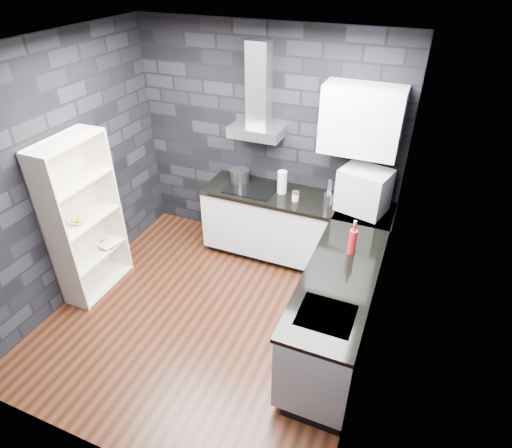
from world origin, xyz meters
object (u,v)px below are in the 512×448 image
Objects in this scene: pot at (240,176)px; bookshelf at (84,220)px; storage_jar at (295,197)px; glass_vase at (282,182)px; utensil_crock at (328,200)px; red_bottle at (352,242)px; fruit_bowl at (78,220)px; appliance_garage at (364,191)px.

bookshelf is (-1.17, -1.42, -0.08)m from pot.
pot is 0.80m from storage_jar.
pot is at bearing 173.56° from glass_vase.
utensil_crock is (1.14, -0.14, -0.01)m from pot.
red_bottle reaches higher than storage_jar.
utensil_crock is 2.68m from fruit_bowl.
red_bottle is (0.06, -0.83, -0.10)m from appliance_garage.
storage_jar is 0.75m from appliance_garage.
appliance_garage is (0.72, 0.10, 0.18)m from storage_jar.
glass_vase is (0.57, -0.06, 0.06)m from pot.
glass_vase is at bearing 172.70° from utensil_crock.
pot is 0.57m from glass_vase.
glass_vase reaches higher than red_bottle.
storage_jar is at bearing -30.03° from glass_vase.
utensil_crock is at bearing 118.52° from red_bottle.
glass_vase reaches higher than fruit_bowl.
pot is 1.81m from red_bottle.
pot is at bearing 54.50° from bookshelf.
red_bottle reaches higher than pot.
appliance_garage reaches higher than pot.
utensil_crock is at bearing -157.88° from appliance_garage.
red_bottle is at bearing -61.48° from utensil_crock.
utensil_crock is 0.55× the size of red_bottle.
glass_vase is at bearing -6.44° from pot.
bookshelf is at bearing -150.85° from utensil_crock.
fruit_bowl is at bearing -140.49° from glass_vase.
red_bottle is (1.56, -0.92, 0.05)m from pot.
storage_jar is 2.30m from bookshelf.
bookshelf reaches higher than utensil_crock.
appliance_garage is 1.95× the size of red_bottle.
glass_vase is 2.77× the size of storage_jar.
fruit_bowl is at bearing -86.14° from bookshelf.
pot is 1.84m from bookshelf.
glass_vase is 0.25m from storage_jar.
bookshelf is (-1.73, -1.36, -0.14)m from glass_vase.
red_bottle is at bearing -42.94° from storage_jar.
storage_jar is 0.05× the size of bookshelf.
appliance_garage reaches higher than storage_jar.
glass_vase is at bearing 41.93° from bookshelf.
pot is 1.15m from utensil_crock.
storage_jar is at bearing -172.87° from utensil_crock.
pot is at bearing -169.24° from appliance_garage.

